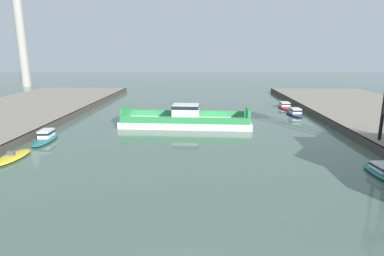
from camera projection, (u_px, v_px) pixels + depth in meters
The scene contains 8 objects.
chain_ferry at pixel (186, 120), 55.96m from camera, with size 22.87×7.66×3.82m.
moored_boat_near_left at pixel (46, 137), 46.45m from camera, with size 2.78×7.52×1.63m.
moored_boat_near_right at pixel (295, 112), 65.74m from camera, with size 2.90×7.37×1.53m.
moored_boat_mid_left at pixel (384, 172), 33.13m from camera, with size 2.78×6.94×1.25m.
moored_boat_mid_right at pixel (12, 157), 38.51m from camera, with size 2.79×6.87×1.07m.
moored_boat_upstream_a at pixel (285, 106), 74.48m from camera, with size 2.93×8.15×1.33m.
smokestack_distant_a at pixel (21, 36), 117.75m from camera, with size 3.52×3.52×35.14m.
smokestack_distant_b at pixel (23, 38), 123.24m from camera, with size 2.81×2.81×34.14m.
Camera 1 is at (1.51, -14.81, 12.63)m, focal length 29.80 mm.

